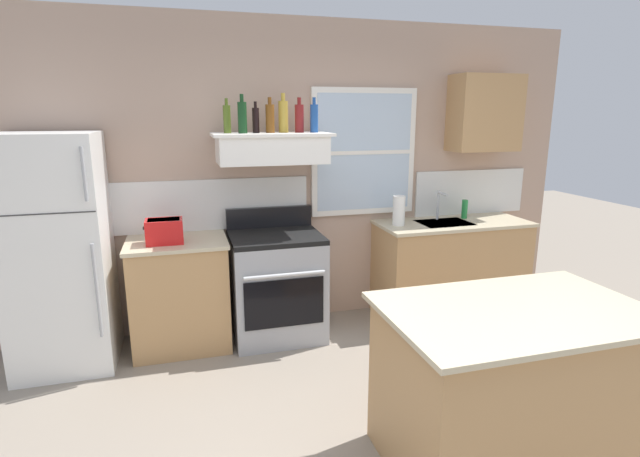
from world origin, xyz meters
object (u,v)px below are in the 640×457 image
at_px(bottle_balsamic_dark, 256,120).
at_px(paper_towel_roll, 399,211).
at_px(stove_range, 277,285).
at_px(toaster, 164,231).
at_px(dish_soap_bottle, 465,209).
at_px(bottle_amber_wine, 270,118).
at_px(bottle_champagne_gold_foil, 283,116).
at_px(bottle_olive_oil_square, 227,119).
at_px(bottle_dark_green_wine, 242,117).
at_px(kitchen_island, 510,386).
at_px(bottle_red_label_wine, 299,118).
at_px(bottle_blue_liqueur, 314,118).
at_px(refrigerator, 58,253).

xyz_separation_m(bottle_balsamic_dark, paper_towel_roll, (1.26, -0.08, -0.80)).
bearing_deg(bottle_balsamic_dark, stove_range, -43.94).
distance_m(toaster, dish_soap_bottle, 2.77).
height_order(bottle_amber_wine, bottle_champagne_gold_foil, bottle_champagne_gold_foil).
xyz_separation_m(bottle_olive_oil_square, bottle_dark_green_wine, (0.11, -0.09, 0.01)).
bearing_deg(bottle_amber_wine, kitchen_island, -65.25).
relative_size(bottle_champagne_gold_foil, kitchen_island, 0.23).
xyz_separation_m(toaster, kitchen_island, (1.80, -1.88, -0.55)).
bearing_deg(stove_range, bottle_red_label_wine, 22.44).
relative_size(bottle_olive_oil_square, bottle_balsamic_dark, 1.10).
bearing_deg(bottle_champagne_gold_foil, bottle_blue_liqueur, -17.25).
relative_size(bottle_olive_oil_square, dish_soap_bottle, 1.51).
bearing_deg(kitchen_island, bottle_red_label_wine, 108.66).
relative_size(bottle_amber_wine, paper_towel_roll, 1.04).
distance_m(bottle_olive_oil_square, paper_towel_roll, 1.70).
bearing_deg(stove_range, bottle_olive_oil_square, 158.31).
distance_m(stove_range, bottle_champagne_gold_foil, 1.43).
distance_m(bottle_blue_liqueur, kitchen_island, 2.50).
height_order(toaster, dish_soap_bottle, toaster).
bearing_deg(paper_towel_roll, bottle_olive_oil_square, 176.12).
relative_size(bottle_red_label_wine, paper_towel_roll, 1.05).
xyz_separation_m(dish_soap_bottle, kitchen_island, (-0.96, -2.05, -0.54)).
distance_m(refrigerator, kitchen_island, 3.22).
height_order(bottle_red_label_wine, kitchen_island, bottle_red_label_wine).
distance_m(bottle_dark_green_wine, dish_soap_bottle, 2.29).
bearing_deg(toaster, refrigerator, 179.19).
bearing_deg(dish_soap_bottle, bottle_blue_liqueur, -177.51).
distance_m(toaster, stove_range, 1.04).
xyz_separation_m(bottle_amber_wine, bottle_blue_liqueur, (0.37, -0.02, 0.00)).
xyz_separation_m(stove_range, bottle_dark_green_wine, (-0.24, 0.05, 1.41)).
bearing_deg(bottle_blue_liqueur, stove_range, -168.78).
height_order(stove_range, bottle_champagne_gold_foil, bottle_champagne_gold_foil).
height_order(stove_range, paper_towel_roll, paper_towel_roll).
bearing_deg(dish_soap_bottle, bottle_amber_wine, -178.68).
bearing_deg(refrigerator, bottle_red_label_wine, 3.69).
bearing_deg(paper_towel_roll, bottle_balsamic_dark, 176.45).
relative_size(bottle_champagne_gold_foil, bottle_blue_liqueur, 1.12).
bearing_deg(bottle_balsamic_dark, toaster, -168.93).
bearing_deg(bottle_amber_wine, dish_soap_bottle, 1.32).
bearing_deg(refrigerator, stove_range, 0.80).
distance_m(bottle_champagne_gold_foil, paper_towel_roll, 1.33).
relative_size(bottle_amber_wine, kitchen_island, 0.20).
xyz_separation_m(bottle_red_label_wine, dish_soap_bottle, (1.64, 0.04, -0.86)).
relative_size(stove_range, bottle_red_label_wine, 3.86).
height_order(refrigerator, bottle_red_label_wine, bottle_red_label_wine).
xyz_separation_m(bottle_blue_liqueur, kitchen_island, (0.56, -1.98, -1.41)).
distance_m(refrigerator, bottle_champagne_gold_foil, 2.03).
bearing_deg(paper_towel_roll, bottle_champagne_gold_foil, 173.90).
relative_size(refrigerator, bottle_amber_wine, 6.28).
xyz_separation_m(bottle_olive_oil_square, bottle_blue_liqueur, (0.71, -0.07, 0.00)).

